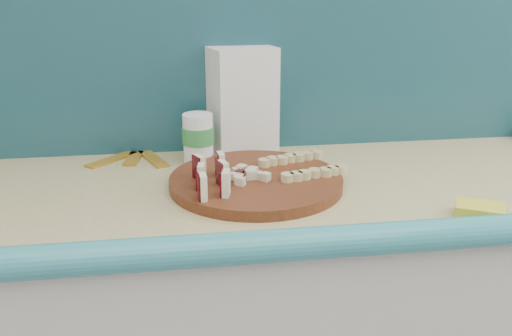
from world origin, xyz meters
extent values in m
cube|color=#D0BF7A|center=(0.10, 1.50, 0.90)|extent=(2.20, 0.60, 0.03)
cube|color=teal|center=(0.10, 1.20, 0.90)|extent=(2.20, 0.06, 0.03)
cube|color=teal|center=(0.10, 1.79, 1.16)|extent=(2.20, 0.02, 0.50)
cylinder|color=#4C2110|center=(-0.05, 1.49, 0.92)|extent=(0.48, 0.48, 0.02)
cube|color=beige|center=(-0.17, 1.37, 0.96)|extent=(0.02, 0.04, 0.05)
cube|color=#3F040A|center=(-0.18, 1.37, 0.96)|extent=(0.01, 0.03, 0.05)
cube|color=beige|center=(-0.17, 1.43, 0.96)|extent=(0.02, 0.04, 0.05)
cube|color=#3F040A|center=(-0.18, 1.43, 0.96)|extent=(0.01, 0.03, 0.05)
cube|color=beige|center=(-0.17, 1.49, 0.96)|extent=(0.02, 0.04, 0.05)
cube|color=#3F040A|center=(-0.18, 1.49, 0.96)|extent=(0.01, 0.03, 0.05)
cube|color=beige|center=(-0.13, 1.39, 0.96)|extent=(0.02, 0.04, 0.05)
cube|color=#3F040A|center=(-0.13, 1.38, 0.96)|extent=(0.01, 0.03, 0.05)
cube|color=beige|center=(-0.13, 1.45, 0.96)|extent=(0.02, 0.04, 0.05)
cube|color=#3F040A|center=(-0.13, 1.45, 0.96)|extent=(0.01, 0.03, 0.05)
cube|color=beige|center=(-0.13, 1.51, 0.96)|extent=(0.02, 0.04, 0.05)
cube|color=#3F040A|center=(-0.13, 1.51, 0.96)|extent=(0.01, 0.03, 0.05)
cube|color=beige|center=(-0.06, 1.49, 0.94)|extent=(0.02, 0.02, 0.02)
cube|color=beige|center=(-0.06, 1.49, 0.94)|extent=(0.02, 0.02, 0.02)
cube|color=#3F040A|center=(-0.06, 1.50, 0.94)|extent=(0.02, 0.02, 0.02)
cube|color=beige|center=(-0.07, 1.49, 0.94)|extent=(0.02, 0.02, 0.02)
cube|color=beige|center=(-0.08, 1.50, 0.94)|extent=(0.02, 0.02, 0.02)
cube|color=beige|center=(-0.09, 1.50, 0.94)|extent=(0.02, 0.02, 0.02)
cube|color=beige|center=(-0.08, 1.49, 0.94)|extent=(0.02, 0.02, 0.02)
cube|color=beige|center=(-0.09, 1.48, 0.94)|extent=(0.02, 0.02, 0.02)
cube|color=#3F040A|center=(-0.10, 1.47, 0.94)|extent=(0.02, 0.02, 0.02)
cube|color=beige|center=(-0.08, 1.47, 0.94)|extent=(0.02, 0.02, 0.02)
cube|color=beige|center=(-0.08, 1.46, 0.94)|extent=(0.02, 0.02, 0.02)
cube|color=beige|center=(-0.07, 1.48, 0.94)|extent=(0.02, 0.02, 0.02)
cube|color=beige|center=(-0.06, 1.47, 0.94)|extent=(0.02, 0.02, 0.02)
cube|color=beige|center=(-0.05, 1.47, 0.94)|extent=(0.02, 0.02, 0.02)
cube|color=#3F040A|center=(-0.06, 1.48, 0.94)|extent=(0.02, 0.02, 0.02)
cylinder|color=#CCBE7D|center=(0.01, 1.45, 0.94)|extent=(0.03, 0.03, 0.02)
cylinder|color=#CCBE7D|center=(0.04, 1.45, 0.94)|extent=(0.03, 0.03, 0.02)
cylinder|color=#CCBE7D|center=(0.06, 1.46, 0.94)|extent=(0.03, 0.03, 0.02)
cylinder|color=#CCBE7D|center=(0.08, 1.47, 0.94)|extent=(0.03, 0.03, 0.02)
cylinder|color=#CCBE7D|center=(0.10, 1.47, 0.94)|extent=(0.03, 0.03, 0.02)
cylinder|color=#CCBE7D|center=(0.12, 1.48, 0.94)|extent=(0.03, 0.03, 0.02)
cylinder|color=#CCBE7D|center=(0.15, 1.49, 0.94)|extent=(0.03, 0.03, 0.02)
cylinder|color=#CCBE7D|center=(-0.02, 1.56, 0.94)|extent=(0.03, 0.03, 0.02)
cylinder|color=#CCBE7D|center=(0.00, 1.56, 0.94)|extent=(0.03, 0.03, 0.02)
cylinder|color=#CCBE7D|center=(0.03, 1.57, 0.94)|extent=(0.03, 0.03, 0.02)
cylinder|color=#CCBE7D|center=(0.05, 1.58, 0.94)|extent=(0.03, 0.03, 0.02)
cylinder|color=#CCBE7D|center=(0.07, 1.58, 0.94)|extent=(0.03, 0.03, 0.02)
cylinder|color=#CCBE7D|center=(0.09, 1.59, 0.94)|extent=(0.03, 0.03, 0.02)
cylinder|color=#CCBE7D|center=(0.12, 1.60, 0.94)|extent=(0.03, 0.03, 0.02)
cube|color=silver|center=(-0.05, 1.75, 1.05)|extent=(0.19, 0.15, 0.28)
cylinder|color=white|center=(-0.17, 1.67, 0.97)|extent=(0.07, 0.07, 0.13)
cylinder|color=green|center=(-0.17, 1.67, 0.98)|extent=(0.08, 0.08, 0.04)
cube|color=yellow|center=(0.36, 1.26, 0.92)|extent=(0.11, 0.10, 0.03)
cube|color=gold|center=(-0.38, 1.72, 0.91)|extent=(0.13, 0.13, 0.01)
cube|color=gold|center=(-0.33, 1.74, 0.91)|extent=(0.05, 0.15, 0.01)
cube|color=gold|center=(-0.28, 1.71, 0.91)|extent=(0.09, 0.15, 0.01)
camera|label=1|loc=(-0.22, 0.31, 1.37)|focal=40.00mm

